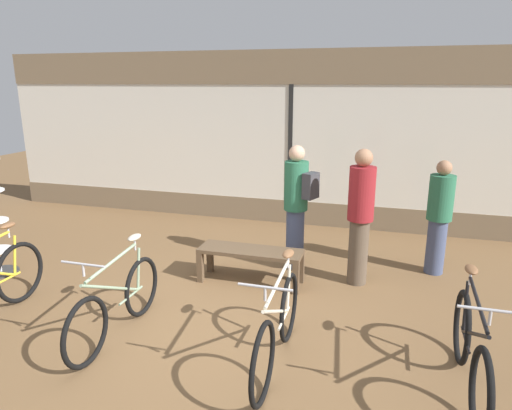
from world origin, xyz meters
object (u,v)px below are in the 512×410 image
object	(u,v)px
bicycle_right	(278,328)
bicycle_far_right	(470,352)
display_bench	(251,255)
customer_mid_floor	(360,214)
bicycle_left	(117,303)
customer_near_rack	(439,216)
customer_by_window	(297,203)

from	to	relation	value
bicycle_right	bicycle_far_right	distance (m)	1.69
display_bench	customer_mid_floor	xyz separation A→B (m)	(1.39, 0.38, 0.58)
bicycle_right	display_bench	bearing A→B (deg)	114.55
bicycle_left	customer_near_rack	bearing A→B (deg)	39.04
display_bench	customer_near_rack	world-z (taller)	customer_near_rack
bicycle_right	display_bench	size ratio (longest dim) A/B	1.25
bicycle_left	customer_mid_floor	xyz separation A→B (m)	(2.35, 2.08, 0.59)
customer_near_rack	customer_mid_floor	size ratio (longest dim) A/B	0.89
bicycle_right	display_bench	world-z (taller)	bicycle_right
bicycle_right	customer_mid_floor	size ratio (longest dim) A/B	0.96
customer_near_rack	customer_mid_floor	world-z (taller)	customer_mid_floor
bicycle_right	customer_near_rack	size ratio (longest dim) A/B	1.08
customer_by_window	customer_mid_floor	bearing A→B (deg)	-18.64
customer_near_rack	customer_by_window	size ratio (longest dim) A/B	0.90
bicycle_left	bicycle_right	world-z (taller)	bicycle_right
display_bench	customer_mid_floor	distance (m)	1.55
customer_by_window	bicycle_right	bearing A→B (deg)	-82.64
bicycle_right	customer_near_rack	distance (m)	3.25
bicycle_left	bicycle_right	bearing A→B (deg)	-1.35
customer_near_rack	bicycle_right	bearing A→B (deg)	-120.31
bicycle_far_right	customer_near_rack	size ratio (longest dim) A/B	1.07
bicycle_far_right	display_bench	size ratio (longest dim) A/B	1.24
customer_near_rack	customer_mid_floor	distance (m)	1.23
bicycle_right	customer_by_window	distance (m)	2.52
bicycle_far_right	display_bench	bearing A→B (deg)	146.32
bicycle_far_right	customer_near_rack	world-z (taller)	customer_near_rack
bicycle_far_right	display_bench	world-z (taller)	bicycle_far_right
bicycle_left	customer_by_window	bearing A→B (deg)	58.94
customer_by_window	customer_mid_floor	distance (m)	0.96
bicycle_left	customer_by_window	distance (m)	2.85
display_bench	customer_by_window	world-z (taller)	customer_by_window
bicycle_left	customer_near_rack	size ratio (longest dim) A/B	1.07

